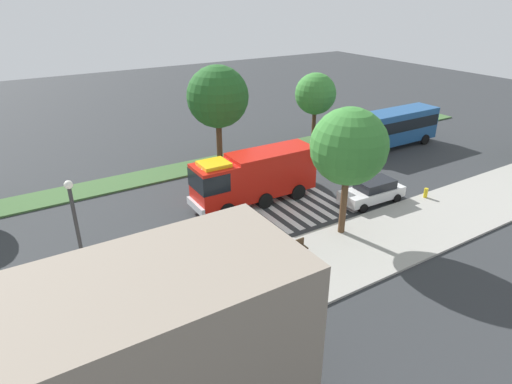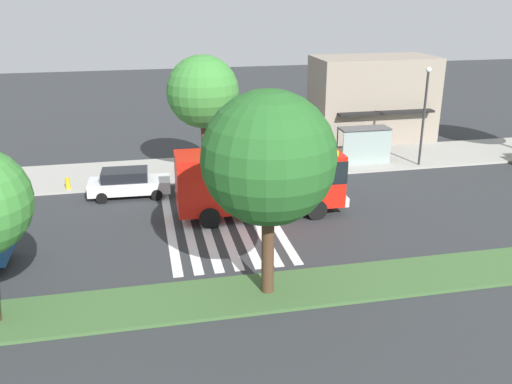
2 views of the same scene
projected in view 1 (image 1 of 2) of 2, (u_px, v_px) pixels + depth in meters
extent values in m
plane|color=#2D3033|center=(268.00, 194.00, 32.37)|extent=(120.00, 120.00, 0.00)
cube|color=#9E9B93|center=(354.00, 250.00, 25.34)|extent=(60.00, 5.81, 0.14)
cube|color=#3D6033|center=(220.00, 162.00, 38.26)|extent=(60.00, 3.00, 0.14)
cube|color=silver|center=(305.00, 184.00, 34.02)|extent=(0.45, 11.15, 0.01)
cube|color=silver|center=(296.00, 187.00, 33.59)|extent=(0.45, 11.15, 0.01)
cube|color=silver|center=(286.00, 189.00, 33.16)|extent=(0.45, 11.15, 0.01)
cube|color=silver|center=(277.00, 192.00, 32.73)|extent=(0.45, 11.15, 0.01)
cube|color=silver|center=(267.00, 194.00, 32.29)|extent=(0.45, 11.15, 0.01)
cube|color=silver|center=(256.00, 197.00, 31.86)|extent=(0.45, 11.15, 0.01)
cube|color=silver|center=(246.00, 200.00, 31.43)|extent=(0.45, 11.15, 0.01)
cube|color=red|center=(215.00, 186.00, 28.94)|extent=(2.71, 2.46, 2.83)
cube|color=red|center=(271.00, 171.00, 30.98)|extent=(6.27, 2.50, 3.07)
cube|color=black|center=(209.00, 179.00, 28.51)|extent=(1.96, 2.47, 1.25)
cube|color=silver|center=(196.00, 206.00, 28.75)|extent=(0.27, 2.43, 0.50)
cube|color=yellow|center=(214.00, 164.00, 28.29)|extent=(1.89, 1.72, 0.24)
cylinder|color=black|center=(227.00, 211.00, 28.72)|extent=(1.10, 0.31, 1.10)
cylinder|color=black|center=(211.00, 197.00, 30.60)|extent=(1.10, 0.31, 1.10)
cylinder|color=black|center=(298.00, 192.00, 31.42)|extent=(1.10, 0.31, 1.10)
cylinder|color=black|center=(279.00, 180.00, 33.31)|extent=(1.10, 0.31, 1.10)
cylinder|color=black|center=(265.00, 201.00, 30.10)|extent=(1.10, 0.31, 1.10)
cylinder|color=black|center=(248.00, 188.00, 31.98)|extent=(1.10, 0.31, 1.10)
cube|color=silver|center=(372.00, 193.00, 30.85)|extent=(4.81, 2.07, 0.72)
cube|color=black|center=(375.00, 184.00, 30.68)|extent=(2.72, 1.75, 0.61)
cylinder|color=black|center=(363.00, 208.00, 29.57)|extent=(0.65, 0.25, 0.64)
cylinder|color=black|center=(345.00, 198.00, 31.04)|extent=(0.65, 0.25, 0.64)
cylinder|color=black|center=(397.00, 198.00, 30.97)|extent=(0.65, 0.25, 0.64)
cylinder|color=black|center=(378.00, 189.00, 32.44)|extent=(0.65, 0.25, 0.64)
cube|color=navy|center=(391.00, 127.00, 41.22)|extent=(10.15, 2.61, 2.96)
cube|color=black|center=(392.00, 123.00, 41.07)|extent=(9.95, 2.66, 1.06)
cylinder|color=black|center=(404.00, 133.00, 44.51)|extent=(1.00, 0.31, 1.00)
cylinder|color=black|center=(425.00, 139.00, 42.54)|extent=(1.00, 0.31, 1.00)
cylinder|color=black|center=(352.00, 145.00, 41.14)|extent=(1.00, 0.31, 1.00)
cylinder|color=black|center=(372.00, 152.00, 39.17)|extent=(1.00, 0.31, 1.00)
cube|color=#4C4C51|center=(174.00, 261.00, 19.89)|extent=(3.50, 1.40, 0.12)
cube|color=#8C9E99|center=(171.00, 275.00, 20.90)|extent=(3.50, 0.08, 2.40)
cylinder|color=#333338|center=(215.00, 278.00, 20.71)|extent=(0.08, 0.08, 2.40)
cylinder|color=#333338|center=(145.00, 303.00, 19.08)|extent=(0.08, 0.08, 2.40)
cube|color=black|center=(247.00, 267.00, 22.87)|extent=(1.60, 0.50, 0.08)
cube|color=black|center=(244.00, 261.00, 22.93)|extent=(1.60, 0.06, 0.45)
cube|color=black|center=(258.00, 267.00, 23.31)|extent=(0.08, 0.45, 0.37)
cube|color=black|center=(235.00, 275.00, 22.62)|extent=(0.08, 0.45, 0.37)
cube|color=#4C3823|center=(294.00, 250.00, 24.36)|extent=(1.60, 0.50, 0.08)
cube|color=#4C3823|center=(292.00, 245.00, 24.42)|extent=(1.60, 0.06, 0.45)
cube|color=black|center=(304.00, 250.00, 24.80)|extent=(0.08, 0.45, 0.37)
cube|color=black|center=(284.00, 258.00, 24.11)|extent=(0.08, 0.45, 0.37)
cylinder|color=#2D2D30|center=(82.00, 255.00, 18.95)|extent=(0.16, 0.16, 6.32)
sphere|color=white|center=(68.00, 185.00, 17.54)|extent=(0.36, 0.36, 0.36)
cube|color=gray|center=(153.00, 367.00, 13.32)|extent=(9.49, 4.74, 6.64)
cube|color=black|center=(127.00, 326.00, 15.67)|extent=(7.59, 0.80, 0.16)
cylinder|color=#513823|center=(344.00, 203.00, 26.25)|extent=(0.41, 0.41, 3.98)
sphere|color=#387F33|center=(349.00, 146.00, 24.76)|extent=(4.47, 4.47, 4.47)
cylinder|color=#47301E|center=(314.00, 125.00, 42.49)|extent=(0.39, 0.39, 3.33)
sphere|color=#387F33|center=(315.00, 94.00, 41.22)|extent=(3.89, 3.89, 3.89)
cylinder|color=#47301E|center=(219.00, 140.00, 37.43)|extent=(0.50, 0.50, 3.84)
sphere|color=#235B23|center=(218.00, 97.00, 35.87)|extent=(5.13, 5.13, 5.13)
cylinder|color=gold|center=(426.00, 193.00, 31.40)|extent=(0.28, 0.28, 0.70)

